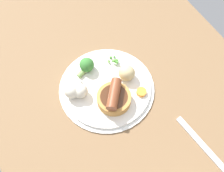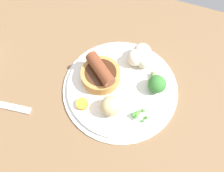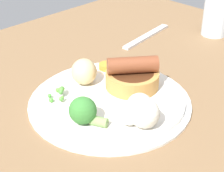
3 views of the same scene
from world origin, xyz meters
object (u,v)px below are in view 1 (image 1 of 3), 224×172
object	(u,v)px
dinner_plate	(107,88)
fork	(201,143)
sausage_pudding	(114,98)
carrot_slice_0	(141,92)
potato_chunk_0	(127,73)
pea_pile	(114,61)
broccoli_floret_near	(86,65)
cauliflower_floret	(76,89)

from	to	relation	value
dinner_plate	fork	xyz separation A→B (cm)	(-27.01, -14.57, -0.27)
sausage_pudding	carrot_slice_0	xyz separation A→B (cm)	(-1.52, -8.39, -1.64)
potato_chunk_0	pea_pile	bearing A→B (deg)	6.31
dinner_plate	broccoli_floret_near	xyz separation A→B (cm)	(8.57, 2.61, 2.96)
broccoli_floret_near	potato_chunk_0	xyz separation A→B (cm)	(-8.24, -9.38, 0.28)
dinner_plate	broccoli_floret_near	bearing A→B (deg)	16.92
broccoli_floret_near	cauliflower_floret	world-z (taller)	cauliflower_floret
broccoli_floret_near	carrot_slice_0	world-z (taller)	broccoli_floret_near
pea_pile	broccoli_floret_near	xyz separation A→B (cm)	(1.80, 8.67, 1.06)
pea_pile	fork	world-z (taller)	pea_pile
dinner_plate	potato_chunk_0	xyz separation A→B (cm)	(0.33, -6.78, 3.25)
cauliflower_floret	potato_chunk_0	size ratio (longest dim) A/B	1.31
broccoli_floret_near	carrot_slice_0	bearing A→B (deg)	-79.39
dinner_plate	carrot_slice_0	bearing A→B (deg)	-129.74
sausage_pudding	carrot_slice_0	world-z (taller)	sausage_pudding
pea_pile	sausage_pudding	bearing A→B (deg)	151.24
carrot_slice_0	dinner_plate	bearing A→B (deg)	50.26
cauliflower_floret	carrot_slice_0	size ratio (longest dim) A/B	2.23
broccoli_floret_near	cauliflower_floret	xyz separation A→B (cm)	(-6.14, 6.25, 0.07)
pea_pile	carrot_slice_0	xyz separation A→B (cm)	(-13.38, -1.89, -0.52)
carrot_slice_0	fork	distance (cm)	21.50
pea_pile	fork	distance (cm)	34.89
potato_chunk_0	carrot_slice_0	world-z (taller)	potato_chunk_0
dinner_plate	pea_pile	xyz separation A→B (cm)	(6.77, -6.06, 1.90)
sausage_pudding	pea_pile	distance (cm)	13.57
sausage_pudding	fork	size ratio (longest dim) A/B	0.55
sausage_pudding	fork	bearing A→B (deg)	-107.45
carrot_slice_0	cauliflower_floret	bearing A→B (deg)	61.72
sausage_pudding	carrot_slice_0	bearing A→B (deg)	-62.11
cauliflower_floret	fork	bearing A→B (deg)	-141.49
broccoli_floret_near	dinner_plate	bearing A→B (deg)	-97.29
cauliflower_floret	fork	xyz separation A→B (cm)	(-29.43, -23.42, -3.30)
dinner_plate	carrot_slice_0	distance (cm)	10.43
potato_chunk_0	carrot_slice_0	bearing A→B (deg)	-170.40
pea_pile	potato_chunk_0	size ratio (longest dim) A/B	0.78
pea_pile	broccoli_floret_near	distance (cm)	8.92
cauliflower_floret	pea_pile	bearing A→B (deg)	-73.79
cauliflower_floret	sausage_pudding	bearing A→B (deg)	-131.81
sausage_pudding	cauliflower_floret	xyz separation A→B (cm)	(7.52, 8.41, 0.01)
sausage_pudding	potato_chunk_0	size ratio (longest dim) A/B	1.94
potato_chunk_0	fork	size ratio (longest dim) A/B	0.28
sausage_pudding	cauliflower_floret	world-z (taller)	sausage_pudding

